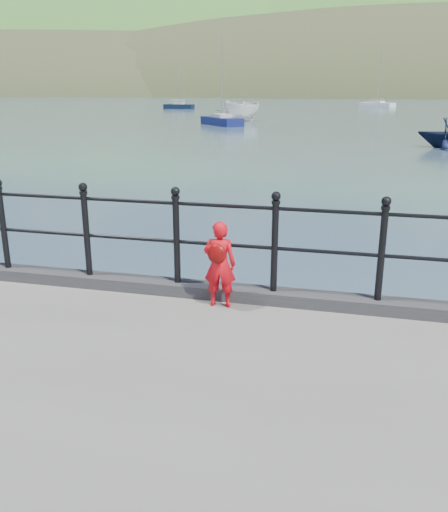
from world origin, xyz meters
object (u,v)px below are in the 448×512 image
(child, at_px, (220,264))
(railing, at_px, (225,233))
(launch_navy, at_px, (447,133))
(sailboat_port, at_px, (222,121))
(sailboat_left, at_px, (179,107))
(launch_white, at_px, (241,111))
(sailboat_deep, at_px, (377,105))

(child, bearing_deg, railing, -94.50)
(child, xyz_separation_m, launch_navy, (6.34, 28.39, -0.66))
(railing, xyz_separation_m, launch_navy, (6.35, 28.13, -0.96))
(sailboat_port, bearing_deg, launch_navy, 7.55)
(child, bearing_deg, sailboat_left, -76.87)
(child, bearing_deg, launch_white, -83.84)
(launch_white, bearing_deg, railing, -54.49)
(child, height_order, launch_white, launch_white)
(child, height_order, sailboat_port, sailboat_port)
(railing, distance_m, sailboat_deep, 92.28)
(sailboat_port, bearing_deg, sailboat_left, 163.50)
(launch_white, relative_size, sailboat_port, 0.68)
(launch_navy, relative_size, sailboat_deep, 0.36)
(sailboat_left, xyz_separation_m, sailboat_deep, (29.97, 15.56, 0.00))
(railing, bearing_deg, launch_navy, 77.29)
(sailboat_port, xyz_separation_m, sailboat_deep, (14.76, 48.81, 0.00))
(child, height_order, sailboat_deep, sailboat_deep)
(child, distance_m, launch_navy, 29.10)
(launch_white, bearing_deg, launch_navy, -27.51)
(launch_navy, xyz_separation_m, sailboat_left, (-32.53, 48.50, -0.52))
(child, distance_m, launch_white, 50.06)
(sailboat_port, height_order, sailboat_deep, sailboat_deep)
(railing, xyz_separation_m, sailboat_left, (-26.18, 76.63, -1.48))
(railing, distance_m, sailboat_left, 80.99)
(launch_navy, xyz_separation_m, sailboat_port, (-17.32, 15.25, -0.52))
(launch_white, distance_m, sailboat_left, 32.13)
(sailboat_left, height_order, sailboat_port, sailboat_port)
(launch_navy, distance_m, sailboat_left, 58.40)
(launch_navy, bearing_deg, sailboat_port, 66.42)
(railing, relative_size, sailboat_left, 2.62)
(sailboat_port, bearing_deg, railing, -26.89)
(railing, bearing_deg, child, -88.83)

